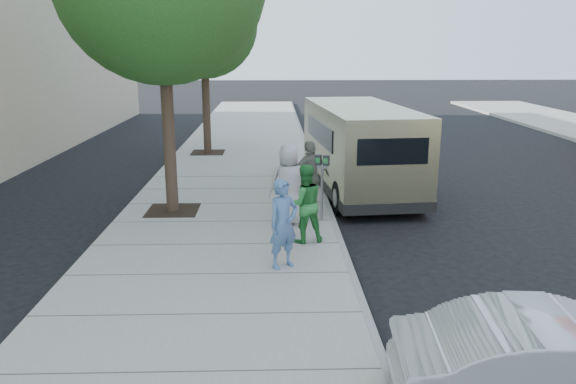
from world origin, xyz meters
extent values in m
plane|color=black|center=(0.00, 0.00, 0.00)|extent=(120.00, 120.00, 0.00)
cube|color=gray|center=(-1.00, 0.00, 0.07)|extent=(5.00, 60.00, 0.15)
cube|color=gray|center=(1.44, 0.00, 0.07)|extent=(0.12, 60.00, 0.16)
cube|color=black|center=(-2.30, 2.40, 0.15)|extent=(1.20, 1.20, 0.01)
cylinder|color=#38281E|center=(-2.30, 2.40, 2.13)|extent=(0.28, 0.28, 3.96)
cube|color=black|center=(-2.30, 10.00, 0.15)|extent=(1.20, 1.20, 0.01)
cylinder|color=#38281E|center=(-2.30, 10.00, 1.91)|extent=(0.28, 0.28, 3.52)
sphere|color=#1B531C|center=(-2.30, 10.00, 4.71)|extent=(3.80, 3.80, 3.80)
sphere|color=#1B531C|center=(-1.70, 9.60, 5.21)|extent=(2.85, 2.85, 2.85)
sphere|color=#1B531C|center=(-2.80, 10.50, 5.01)|extent=(2.66, 2.66, 2.66)
cylinder|color=gray|center=(1.17, 1.53, 0.74)|extent=(0.06, 0.06, 1.18)
cube|color=gray|center=(1.17, 1.53, 1.37)|extent=(0.24, 0.14, 0.08)
cube|color=#2D2D30|center=(1.09, 1.56, 1.52)|extent=(0.16, 0.14, 0.23)
cube|color=#2D2D30|center=(1.26, 1.50, 1.52)|extent=(0.16, 0.14, 0.23)
cube|color=tan|center=(2.47, 4.58, 1.31)|extent=(2.71, 6.03, 2.16)
cube|color=tan|center=(2.17, 7.77, 0.77)|extent=(2.04, 0.78, 0.92)
cube|color=black|center=(2.75, 1.66, 1.68)|extent=(1.62, 0.17, 0.60)
cylinder|color=black|center=(1.34, 6.42, 0.41)|extent=(0.36, 0.85, 0.82)
cylinder|color=black|center=(3.24, 6.60, 0.41)|extent=(0.36, 0.85, 0.82)
cylinder|color=black|center=(1.71, 2.45, 0.41)|extent=(0.36, 0.85, 0.82)
cylinder|color=black|center=(3.61, 2.63, 0.41)|extent=(0.36, 0.85, 0.82)
imported|color=#B9BBC1|center=(3.20, -5.31, 0.61)|extent=(3.76, 1.55, 1.21)
imported|color=#4D72A5|center=(0.26, -1.21, 0.94)|extent=(0.69, 0.64, 1.59)
imported|color=#2C873A|center=(0.70, 0.12, 0.94)|extent=(0.88, 0.76, 1.57)
imported|color=#AEAEB1|center=(0.43, 1.28, 1.04)|extent=(0.91, 0.63, 1.79)
imported|color=gray|center=(0.95, 2.11, 1.00)|extent=(1.08, 0.83, 1.71)
camera|label=1|loc=(0.07, -10.50, 3.91)|focal=35.00mm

